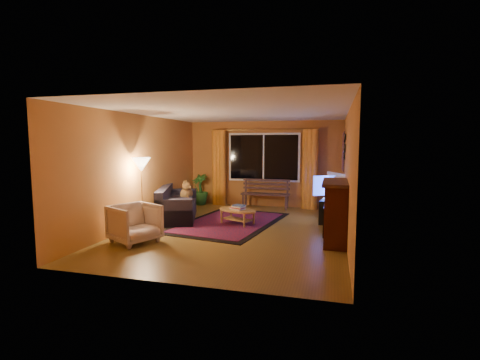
% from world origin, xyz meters
% --- Properties ---
extents(floor, '(4.50, 6.00, 0.02)m').
position_xyz_m(floor, '(0.00, 0.00, -0.01)').
color(floor, brown).
rests_on(floor, ground).
extents(ceiling, '(4.50, 6.00, 0.02)m').
position_xyz_m(ceiling, '(0.00, 0.00, 2.51)').
color(ceiling, white).
rests_on(ceiling, ground).
extents(wall_back, '(4.50, 0.02, 2.50)m').
position_xyz_m(wall_back, '(0.00, 3.01, 1.25)').
color(wall_back, '#BD7635').
rests_on(wall_back, ground).
extents(wall_left, '(0.02, 6.00, 2.50)m').
position_xyz_m(wall_left, '(-2.26, 0.00, 1.25)').
color(wall_left, '#BD7635').
rests_on(wall_left, ground).
extents(wall_right, '(0.02, 6.00, 2.50)m').
position_xyz_m(wall_right, '(2.26, 0.00, 1.25)').
color(wall_right, '#BD7635').
rests_on(wall_right, ground).
extents(window, '(2.00, 0.02, 1.30)m').
position_xyz_m(window, '(0.00, 2.94, 1.45)').
color(window, black).
rests_on(window, wall_back).
extents(curtain_rod, '(3.20, 0.03, 0.03)m').
position_xyz_m(curtain_rod, '(0.00, 2.90, 2.25)').
color(curtain_rod, '#BF8C3F').
rests_on(curtain_rod, wall_back).
extents(curtain_left, '(0.36, 0.36, 2.24)m').
position_xyz_m(curtain_left, '(-1.35, 2.88, 1.12)').
color(curtain_left, orange).
rests_on(curtain_left, ground).
extents(curtain_right, '(0.36, 0.36, 2.24)m').
position_xyz_m(curtain_right, '(1.35, 2.88, 1.12)').
color(curtain_right, orange).
rests_on(curtain_right, ground).
extents(bench, '(1.37, 0.40, 0.41)m').
position_xyz_m(bench, '(0.12, 2.63, 0.21)').
color(bench, '#392522').
rests_on(bench, ground).
extents(potted_plant, '(0.69, 0.69, 0.93)m').
position_xyz_m(potted_plant, '(-1.93, 2.73, 0.47)').
color(potted_plant, '#235B1E').
rests_on(potted_plant, ground).
extents(sofa, '(1.44, 2.11, 0.79)m').
position_xyz_m(sofa, '(-1.70, 0.69, 0.39)').
color(sofa, '#201E2B').
rests_on(sofa, ground).
extents(dog, '(0.36, 0.48, 0.51)m').
position_xyz_m(dog, '(-1.65, 1.12, 0.64)').
color(dog, brown).
rests_on(dog, sofa).
extents(armchair, '(0.99, 1.02, 0.80)m').
position_xyz_m(armchair, '(-1.58, -1.40, 0.40)').
color(armchair, beige).
rests_on(armchair, ground).
extents(floor_lamp, '(0.31, 0.31, 1.56)m').
position_xyz_m(floor_lamp, '(-2.00, -0.43, 0.78)').
color(floor_lamp, '#BF8C3F').
rests_on(floor_lamp, ground).
extents(rug, '(2.46, 3.41, 0.02)m').
position_xyz_m(rug, '(-0.34, 0.61, 0.01)').
color(rug, maroon).
rests_on(rug, ground).
extents(coffee_table, '(1.28, 1.28, 0.35)m').
position_xyz_m(coffee_table, '(-0.11, 0.50, 0.18)').
color(coffee_table, '#AE7C3A').
rests_on(coffee_table, ground).
extents(tv_console, '(0.62, 1.37, 0.55)m').
position_xyz_m(tv_console, '(2.00, 1.53, 0.27)').
color(tv_console, black).
rests_on(tv_console, ground).
extents(television, '(0.60, 0.98, 0.60)m').
position_xyz_m(television, '(2.00, 1.53, 0.85)').
color(television, black).
rests_on(television, tv_console).
extents(fireplace, '(0.40, 1.20, 1.10)m').
position_xyz_m(fireplace, '(2.05, -0.40, 0.55)').
color(fireplace, maroon).
rests_on(fireplace, ground).
extents(mirror_cluster, '(0.06, 0.60, 0.56)m').
position_xyz_m(mirror_cluster, '(2.21, 1.30, 1.80)').
color(mirror_cluster, black).
rests_on(mirror_cluster, wall_right).
extents(painting, '(0.04, 0.76, 0.96)m').
position_xyz_m(painting, '(2.22, 2.45, 1.65)').
color(painting, '#E14D0D').
rests_on(painting, wall_right).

